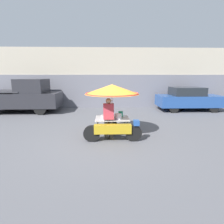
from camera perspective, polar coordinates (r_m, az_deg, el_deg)
ground_plane at (r=6.56m, az=-1.89°, el=-8.79°), size 36.00×36.00×0.00m
shopfront_building at (r=13.86m, az=-2.01°, el=10.92°), size 28.00×2.06×4.29m
vendor_motorcycle_cart at (r=6.54m, az=0.04°, el=5.42°), size 2.08×2.04×1.99m
vendor_person at (r=6.37m, az=-1.17°, el=-1.49°), size 0.38×0.22×1.52m
parked_car at (r=12.89m, az=23.66°, el=3.98°), size 4.20×1.77×1.57m
pickup_truck at (r=12.56m, az=-27.01°, el=4.44°), size 4.88×1.98×2.12m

